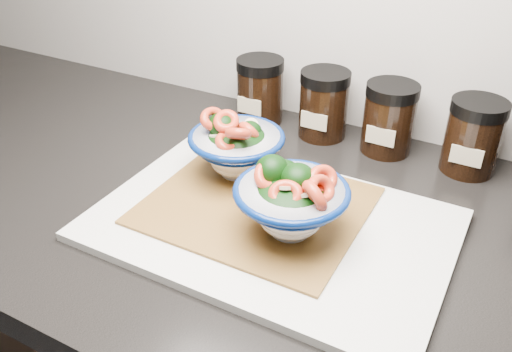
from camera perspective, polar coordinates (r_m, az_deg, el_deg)
The scene contains 9 objects.
countertop at distance 0.71m, azimuth 11.54°, elevation -8.09°, with size 3.50×0.60×0.04m, color black.
cutting_board at distance 0.70m, azimuth 1.57°, elevation -5.18°, with size 0.45×0.30×0.01m, color silver.
bamboo_mat at distance 0.72m, azimuth 0.00°, elevation -3.09°, with size 0.28×0.24×0.00m, color olive.
bowl_left at distance 0.77m, azimuth -2.12°, elevation 3.13°, with size 0.14×0.14×0.10m.
bowl_right at distance 0.65m, azimuth 3.69°, elevation -2.57°, with size 0.14×0.14×0.10m.
spice_jar_a at distance 0.95m, azimuth 0.43°, elevation 8.99°, with size 0.08×0.08×0.11m.
spice_jar_b at distance 0.91m, azimuth 7.14°, elevation 7.51°, with size 0.08×0.08×0.11m.
spice_jar_c at distance 0.88m, azimuth 13.82°, elevation 5.92°, with size 0.08×0.08×0.11m.
spice_jar_d at distance 0.86m, azimuth 21.89°, elevation 3.89°, with size 0.08×0.08×0.11m.
Camera 1 is at (0.13, 0.92, 1.33)m, focal length 38.00 mm.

